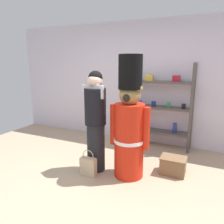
# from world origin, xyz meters

# --- Properties ---
(ground_plane) EXTENTS (6.40, 6.40, 0.00)m
(ground_plane) POSITION_xyz_m (0.00, 0.00, 0.00)
(ground_plane) COLOR tan
(back_wall) EXTENTS (6.40, 0.12, 2.60)m
(back_wall) POSITION_xyz_m (0.00, 2.20, 1.30)
(back_wall) COLOR silver
(back_wall) RESTS_ON ground_plane
(merchandise_shelf) EXTENTS (1.24, 0.35, 1.74)m
(merchandise_shelf) POSITION_xyz_m (0.49, 1.98, 0.87)
(merchandise_shelf) COLOR #4C4742
(merchandise_shelf) RESTS_ON ground_plane
(teddy_bear_guard) EXTENTS (0.63, 0.47, 1.85)m
(teddy_bear_guard) POSITION_xyz_m (0.33, 0.55, 0.82)
(teddy_bear_guard) COLOR red
(teddy_bear_guard) RESTS_ON ground_plane
(person_shopper) EXTENTS (0.36, 0.34, 1.62)m
(person_shopper) POSITION_xyz_m (-0.23, 0.51, 0.85)
(person_shopper) COLOR black
(person_shopper) RESTS_ON ground_plane
(shopping_bag) EXTENTS (0.25, 0.11, 0.43)m
(shopping_bag) POSITION_xyz_m (-0.24, 0.28, 0.16)
(shopping_bag) COLOR #C1AD89
(shopping_bag) RESTS_ON ground_plane
(display_crate) EXTENTS (0.39, 0.30, 0.28)m
(display_crate) POSITION_xyz_m (0.95, 0.90, 0.14)
(display_crate) COLOR brown
(display_crate) RESTS_ON ground_plane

